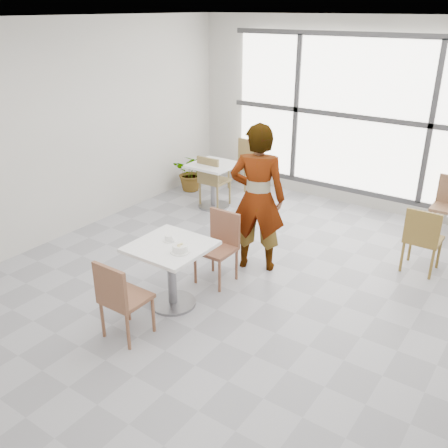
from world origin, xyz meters
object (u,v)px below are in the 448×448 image
Objects in this scene: bg_chair_right_near at (423,236)px; bg_table_left at (213,179)px; chair_far at (220,242)px; person at (257,199)px; oatmeal_bowl at (180,248)px; coffee_cup at (169,238)px; main_table at (171,263)px; bg_chair_left_far at (245,160)px; chair_near at (120,296)px; bg_chair_left_near at (212,178)px; plant_left at (192,172)px.

bg_table_left is at bearing -5.46° from bg_chair_right_near.
person is (0.20, 0.52, 0.44)m from chair_far.
coffee_cup is (-0.27, 0.14, -0.01)m from oatmeal_bowl.
bg_chair_left_far is at bearing 111.48° from main_table.
bg_chair_left_near is at bearing -67.89° from chair_near.
person reaches higher than oatmeal_bowl.
plant_left is (-2.10, 3.04, -0.43)m from coffee_cup.
bg_chair_right_near is at bearing -172.55° from person.
person is 2.24m from bg_chair_left_near.
bg_chair_left_far is at bearing -84.83° from bg_chair_left_near.
oatmeal_bowl is at bearing -19.67° from main_table.
chair_near is 1.55m from chair_far.
person reaches higher than bg_table_left.
chair_near reaches higher than coffee_cup.
bg_chair_left_far is at bearing -71.93° from chair_near.
chair_near is 0.78m from oatmeal_bowl.
bg_chair_right_near is at bearing 174.55° from bg_chair_left_near.
bg_table_left is 0.86× the size of bg_chair_right_near.
bg_chair_left_near reaches higher than main_table.
bg_chair_left_near is at bearing -84.83° from bg_chair_left_far.
oatmeal_bowl reaches higher than coffee_cup.
bg_chair_left_near is 0.89m from plant_left.
coffee_cup is 0.18× the size of bg_chair_left_near.
chair_near is 1.00× the size of chair_far.
oatmeal_bowl is 0.24× the size of bg_chair_left_near.
bg_chair_left_near is at bearing -62.03° from person.
person is 2.51× the size of bg_table_left.
bg_chair_right_near is (1.87, 2.42, -0.29)m from oatmeal_bowl.
chair_far and bg_chair_left_far have the same top height.
bg_chair_left_far is 3.88m from bg_chair_right_near.
main_table is at bearing 53.87° from person.
main_table is 3.81× the size of oatmeal_bowl.
bg_chair_right_near is (3.58, -1.50, 0.00)m from bg_chair_left_far.
coffee_cup is at bearing -69.20° from bg_chair_left_far.
chair_far reaches higher than plant_left.
main_table is 3.01m from bg_table_left.
plant_left is (-4.24, 0.76, -0.15)m from bg_chair_right_near.
bg_table_left is at bearing 176.18° from bg_chair_left_near.
chair_far is 4.14× the size of oatmeal_bowl.
chair_near is 5.47× the size of coffee_cup.
bg_table_left is (-1.30, 2.61, -0.29)m from coffee_cup.
plant_left is (-0.80, 0.43, -0.14)m from bg_table_left.
chair_near reaches higher than plant_left.
bg_chair_right_near is 1.26× the size of plant_left.
chair_far is 0.91m from oatmeal_bowl.
bg_chair_right_near reaches higher than plant_left.
chair_near is 3.74m from bg_chair_right_near.
chair_near and bg_chair_left_far have the same top height.
main_table is at bearing -97.31° from chair_far.
coffee_cup reaches higher than plant_left.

